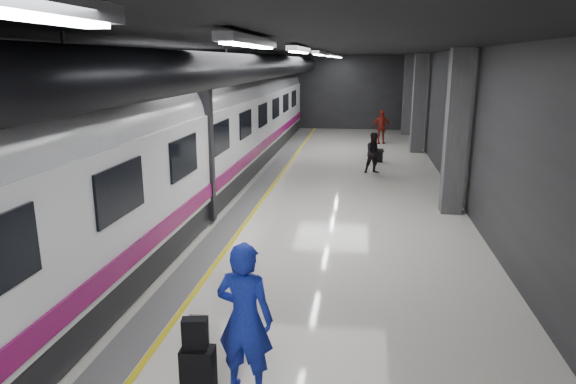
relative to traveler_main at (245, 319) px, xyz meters
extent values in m
plane|color=silver|center=(-0.63, 6.77, -1.02)|extent=(40.00, 40.00, 0.00)
cube|color=black|center=(-0.63, 6.77, 3.48)|extent=(10.00, 40.00, 0.02)
cube|color=#28282B|center=(-0.63, 26.77, 1.23)|extent=(10.00, 0.02, 4.50)
cube|color=#28282B|center=(-5.63, 6.77, 1.23)|extent=(0.02, 40.00, 4.50)
cube|color=#28282B|center=(4.37, 6.77, 1.23)|extent=(0.02, 40.00, 4.50)
cube|color=slate|center=(-1.98, 6.77, -1.01)|extent=(0.65, 39.80, 0.01)
cube|color=yellow|center=(-1.58, 6.77, -1.01)|extent=(0.10, 39.80, 0.01)
cylinder|color=black|center=(-1.93, 6.77, 2.93)|extent=(0.80, 38.00, 0.80)
cube|color=silver|center=(-0.03, 0.77, 3.38)|extent=(0.22, 2.60, 0.10)
cube|color=silver|center=(-0.03, 5.77, 3.38)|extent=(0.22, 2.60, 0.10)
cube|color=silver|center=(-0.03, 10.77, 3.38)|extent=(0.22, 2.60, 0.10)
cube|color=silver|center=(-0.03, 15.77, 3.38)|extent=(0.22, 2.60, 0.10)
cube|color=silver|center=(-0.03, 20.77, 3.38)|extent=(0.22, 2.60, 0.10)
cube|color=silver|center=(-0.03, 24.77, 3.38)|extent=(0.22, 2.60, 0.10)
cube|color=#515154|center=(3.92, 8.77, 1.23)|extent=(0.55, 0.55, 4.50)
cube|color=#515154|center=(3.92, 18.77, 1.23)|extent=(0.55, 0.55, 4.50)
cube|color=#515154|center=(3.92, 24.77, 1.23)|extent=(0.55, 0.55, 4.50)
cube|color=black|center=(-3.88, 6.77, -0.67)|extent=(2.80, 38.00, 0.60)
cube|color=white|center=(-3.88, 6.77, 0.73)|extent=(2.90, 38.00, 2.20)
cylinder|color=white|center=(-3.88, 6.77, 1.68)|extent=(2.80, 38.00, 2.80)
cube|color=#810B53|center=(-2.41, 6.77, -0.07)|extent=(0.04, 38.00, 0.35)
cube|color=black|center=(-3.88, 6.77, 0.98)|extent=(3.05, 0.25, 3.80)
cube|color=black|center=(-2.41, 1.77, 1.13)|extent=(0.05, 1.60, 0.85)
cube|color=black|center=(-2.41, 4.77, 1.13)|extent=(0.05, 1.60, 0.85)
cube|color=black|center=(-2.41, 7.77, 1.13)|extent=(0.05, 1.60, 0.85)
cube|color=black|center=(-2.41, 10.77, 1.13)|extent=(0.05, 1.60, 0.85)
cube|color=black|center=(-2.41, 13.77, 1.13)|extent=(0.05, 1.60, 0.85)
cube|color=black|center=(-2.41, 16.77, 1.13)|extent=(0.05, 1.60, 0.85)
cube|color=black|center=(-2.41, 19.77, 1.13)|extent=(0.05, 1.60, 0.85)
cube|color=black|center=(-2.41, 22.77, 1.13)|extent=(0.05, 1.60, 0.85)
imported|color=#1B27CC|center=(0.00, 0.00, 0.00)|extent=(0.80, 0.59, 2.03)
cube|color=black|center=(-0.56, -0.23, -0.67)|extent=(0.43, 0.28, 0.69)
cube|color=black|center=(-0.59, -0.23, -0.13)|extent=(0.33, 0.22, 0.41)
imported|color=black|center=(1.87, 13.72, -0.24)|extent=(0.89, 0.78, 1.55)
imported|color=maroon|center=(2.35, 21.10, -0.15)|extent=(1.07, 0.57, 1.73)
cube|color=black|center=(2.09, 16.00, -0.74)|extent=(0.42, 0.30, 0.56)
camera|label=1|loc=(1.37, -5.70, 3.14)|focal=32.00mm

